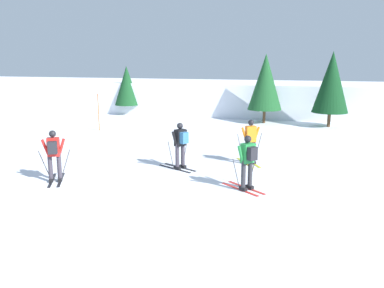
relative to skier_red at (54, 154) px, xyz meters
name	(u,v)px	position (x,y,z in m)	size (l,w,h in m)	color
ground_plane	(119,198)	(2.65, -0.88, -0.95)	(120.00, 120.00, 0.00)	silver
far_snow_ridge	(230,97)	(2.65, 18.57, 0.15)	(80.00, 6.60, 2.22)	silver
skier_red	(54,154)	(0.00, 0.00, 0.00)	(1.03, 1.60, 1.71)	black
skier_black	(180,144)	(3.52, 2.53, 0.00)	(1.58, 1.10, 1.71)	black
skier_green	(248,160)	(6.16, 0.74, 0.00)	(1.47, 1.30, 1.71)	red
skier_orange	(250,140)	(5.88, 3.91, -0.04)	(1.10, 1.58, 1.71)	gold
trail_marker_pole	(98,112)	(-3.11, 9.06, 0.07)	(0.05, 0.05, 2.05)	#C65614
conifer_far_left	(127,86)	(-4.17, 15.41, 1.09)	(1.74, 1.74, 3.41)	#513823
conifer_far_right	(332,82)	(9.34, 13.55, 1.65)	(2.06, 2.06, 4.35)	#513823
conifer_far_centre	(265,82)	(5.55, 14.02, 1.58)	(2.08, 2.08, 4.23)	#513823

